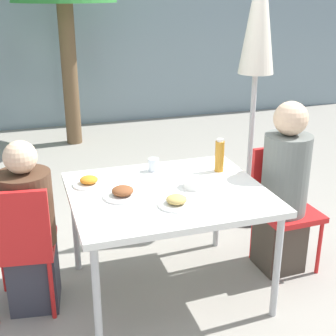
% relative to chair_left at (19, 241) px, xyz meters
% --- Properties ---
extents(ground_plane, '(24.00, 24.00, 0.00)m').
position_rel_chair_left_xyz_m(ground_plane, '(0.91, -0.05, -0.51)').
color(ground_plane, gray).
extents(building_facade, '(10.00, 0.20, 3.00)m').
position_rel_chair_left_xyz_m(building_facade, '(0.91, 4.46, 0.99)').
color(building_facade, gray).
rests_on(building_facade, ground).
extents(dining_table, '(1.21, 1.02, 0.73)m').
position_rel_chair_left_xyz_m(dining_table, '(0.91, -0.05, 0.17)').
color(dining_table, white).
rests_on(dining_table, ground).
extents(chair_left, '(0.45, 0.45, 0.87)m').
position_rel_chair_left_xyz_m(chair_left, '(0.00, 0.00, 0.00)').
color(chair_left, red).
rests_on(chair_left, ground).
extents(person_left, '(0.33, 0.33, 1.10)m').
position_rel_chair_left_xyz_m(person_left, '(0.06, 0.07, 0.01)').
color(person_left, '#383842').
rests_on(person_left, ground).
extents(chair_right, '(0.41, 0.41, 0.87)m').
position_rel_chair_left_xyz_m(chair_right, '(1.81, 0.06, 0.00)').
color(chair_right, red).
rests_on(chair_right, ground).
extents(person_right, '(0.32, 0.32, 1.23)m').
position_rel_chair_left_xyz_m(person_right, '(1.77, -0.02, 0.09)').
color(person_right, '#473D33').
rests_on(person_right, ground).
extents(closed_umbrella, '(0.36, 0.36, 2.25)m').
position_rel_chair_left_xyz_m(closed_umbrella, '(1.90, 0.75, 1.10)').
color(closed_umbrella, '#333333').
rests_on(closed_umbrella, ground).
extents(plate_0, '(0.22, 0.22, 0.06)m').
position_rel_chair_left_xyz_m(plate_0, '(0.90, -0.28, 0.25)').
color(plate_0, white).
rests_on(plate_0, dining_table).
extents(plate_1, '(0.24, 0.24, 0.07)m').
position_rel_chair_left_xyz_m(plate_1, '(0.63, -0.06, 0.25)').
color(plate_1, white).
rests_on(plate_1, dining_table).
extents(plate_2, '(0.21, 0.21, 0.06)m').
position_rel_chair_left_xyz_m(plate_2, '(0.46, 0.18, 0.25)').
color(plate_2, white).
rests_on(plate_2, dining_table).
extents(bottle, '(0.06, 0.06, 0.23)m').
position_rel_chair_left_xyz_m(bottle, '(1.35, 0.16, 0.34)').
color(bottle, '#B7751E').
rests_on(bottle, dining_table).
extents(drinking_cup, '(0.07, 0.07, 0.09)m').
position_rel_chair_left_xyz_m(drinking_cup, '(0.92, 0.30, 0.27)').
color(drinking_cup, silver).
rests_on(drinking_cup, dining_table).
extents(salad_bowl, '(0.16, 0.16, 0.05)m').
position_rel_chair_left_xyz_m(salad_bowl, '(1.09, -0.06, 0.25)').
color(salad_bowl, white).
rests_on(salad_bowl, dining_table).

